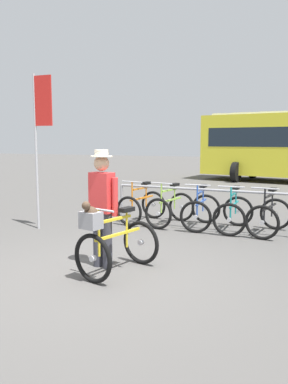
{
  "coord_description": "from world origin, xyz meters",
  "views": [
    {
      "loc": [
        2.7,
        -4.66,
        1.85
      ],
      "look_at": [
        0.12,
        1.38,
        1.0
      ],
      "focal_mm": 37.15,
      "sensor_mm": 36.0,
      "label": 1
    }
  ],
  "objects_px": {
    "racked_bike_orange": "(142,206)",
    "racked_bike_blue": "(201,211)",
    "racked_bike_teal": "(234,213)",
    "featured_bicycle": "(112,241)",
    "racked_bike_lime": "(170,208)",
    "banner_flag": "(40,122)",
    "racked_bike_black": "(269,216)",
    "person_with_featured_bike": "(102,204)"
  },
  "relations": [
    {
      "from": "banner_flag",
      "to": "featured_bicycle",
      "type": "bearing_deg",
      "value": -36.67
    },
    {
      "from": "racked_bike_teal",
      "to": "racked_bike_orange",
      "type": "bearing_deg",
      "value": 177.79
    },
    {
      "from": "racked_bike_blue",
      "to": "banner_flag",
      "type": "xyz_separation_m",
      "value": [
        -3.02,
        -1.41,
        1.86
      ]
    },
    {
      "from": "racked_bike_lime",
      "to": "racked_bike_blue",
      "type": "bearing_deg",
      "value": -2.21
    },
    {
      "from": "racked_bike_orange",
      "to": "person_with_featured_bike",
      "type": "xyz_separation_m",
      "value": [
        0.77,
        -3.2,
        0.58
      ]
    },
    {
      "from": "racked_bike_blue",
      "to": "person_with_featured_bike",
      "type": "height_order",
      "value": "person_with_featured_bike"
    },
    {
      "from": "racked_bike_lime",
      "to": "racked_bike_black",
      "type": "relative_size",
      "value": 1.04
    },
    {
      "from": "featured_bicycle",
      "to": "racked_bike_lime",
      "type": "bearing_deg",
      "value": 96.03
    },
    {
      "from": "racked_bike_black",
      "to": "banner_flag",
      "type": "bearing_deg",
      "value": -162.93
    },
    {
      "from": "racked_bike_lime",
      "to": "banner_flag",
      "type": "bearing_deg",
      "value": -148.22
    },
    {
      "from": "racked_bike_orange",
      "to": "racked_bike_lime",
      "type": "distance_m",
      "value": 0.7
    },
    {
      "from": "racked_bike_teal",
      "to": "person_with_featured_bike",
      "type": "xyz_separation_m",
      "value": [
        -1.33,
        -3.12,
        0.58
      ]
    },
    {
      "from": "racked_bike_orange",
      "to": "banner_flag",
      "type": "height_order",
      "value": "banner_flag"
    },
    {
      "from": "featured_bicycle",
      "to": "person_with_featured_bike",
      "type": "bearing_deg",
      "value": 139.09
    },
    {
      "from": "racked_bike_orange",
      "to": "racked_bike_blue",
      "type": "height_order",
      "value": "same"
    },
    {
      "from": "racked_bike_blue",
      "to": "person_with_featured_bike",
      "type": "distance_m",
      "value": 3.27
    },
    {
      "from": "racked_bike_orange",
      "to": "racked_bike_lime",
      "type": "height_order",
      "value": "same"
    },
    {
      "from": "racked_bike_lime",
      "to": "featured_bicycle",
      "type": "height_order",
      "value": "featured_bicycle"
    },
    {
      "from": "racked_bike_lime",
      "to": "featured_bicycle",
      "type": "distance_m",
      "value": 3.46
    },
    {
      "from": "racked_bike_orange",
      "to": "racked_bike_lime",
      "type": "xyz_separation_m",
      "value": [
        0.7,
        -0.03,
        0.0
      ]
    },
    {
      "from": "racked_bike_black",
      "to": "featured_bicycle",
      "type": "bearing_deg",
      "value": -117.37
    },
    {
      "from": "racked_bike_orange",
      "to": "racked_bike_blue",
      "type": "distance_m",
      "value": 1.4
    },
    {
      "from": "racked_bike_blue",
      "to": "featured_bicycle",
      "type": "height_order",
      "value": "featured_bicycle"
    },
    {
      "from": "racked_bike_teal",
      "to": "person_with_featured_bike",
      "type": "distance_m",
      "value": 3.44
    },
    {
      "from": "racked_bike_teal",
      "to": "racked_bike_black",
      "type": "distance_m",
      "value": 0.7
    },
    {
      "from": "racked_bike_blue",
      "to": "racked_bike_teal",
      "type": "height_order",
      "value": "same"
    },
    {
      "from": "racked_bike_blue",
      "to": "racked_bike_black",
      "type": "height_order",
      "value": "same"
    },
    {
      "from": "racked_bike_lime",
      "to": "featured_bicycle",
      "type": "xyz_separation_m",
      "value": [
        0.36,
        -3.43,
        0.12
      ]
    },
    {
      "from": "racked_bike_lime",
      "to": "racked_bike_blue",
      "type": "xyz_separation_m",
      "value": [
        0.7,
        -0.03,
        -0.0
      ]
    },
    {
      "from": "racked_bike_orange",
      "to": "featured_bicycle",
      "type": "distance_m",
      "value": 3.62
    },
    {
      "from": "racked_bike_teal",
      "to": "racked_bike_black",
      "type": "xyz_separation_m",
      "value": [
        0.7,
        -0.03,
        0.0
      ]
    },
    {
      "from": "racked_bike_orange",
      "to": "featured_bicycle",
      "type": "bearing_deg",
      "value": -72.94
    },
    {
      "from": "racked_bike_teal",
      "to": "featured_bicycle",
      "type": "xyz_separation_m",
      "value": [
        -1.04,
        -3.38,
        0.12
      ]
    },
    {
      "from": "racked_bike_black",
      "to": "racked_bike_orange",
      "type": "bearing_deg",
      "value": 177.79
    },
    {
      "from": "racked_bike_lime",
      "to": "featured_bicycle",
      "type": "bearing_deg",
      "value": -83.97
    },
    {
      "from": "racked_bike_blue",
      "to": "racked_bike_black",
      "type": "relative_size",
      "value": 0.97
    },
    {
      "from": "banner_flag",
      "to": "racked_bike_lime",
      "type": "bearing_deg",
      "value": 31.78
    },
    {
      "from": "racked_bike_orange",
      "to": "racked_bike_teal",
      "type": "bearing_deg",
      "value": -2.21
    },
    {
      "from": "banner_flag",
      "to": "person_with_featured_bike",
      "type": "bearing_deg",
      "value": -36.11
    },
    {
      "from": "racked_bike_black",
      "to": "banner_flag",
      "type": "xyz_separation_m",
      "value": [
        -4.42,
        -1.36,
        1.86
      ]
    },
    {
      "from": "racked_bike_lime",
      "to": "banner_flag",
      "type": "height_order",
      "value": "banner_flag"
    },
    {
      "from": "racked_bike_teal",
      "to": "banner_flag",
      "type": "distance_m",
      "value": 4.38
    }
  ]
}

